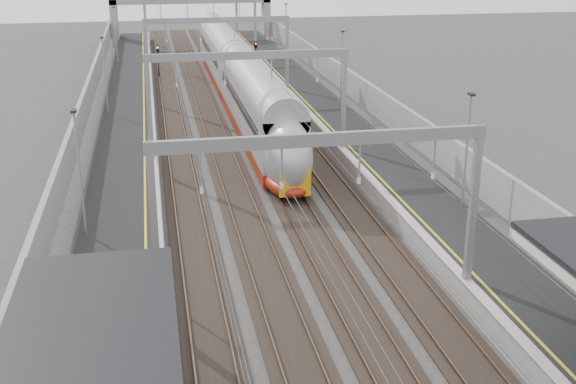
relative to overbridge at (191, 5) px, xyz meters
name	(u,v)px	position (x,y,z in m)	size (l,w,h in m)	color
platform_left	(127,153)	(-8.00, -55.00, -4.81)	(4.00, 120.00, 1.00)	black
platform_right	(354,141)	(8.00, -55.00, -4.81)	(4.00, 120.00, 1.00)	black
tracks	(244,153)	(0.00, -55.00, -5.26)	(11.40, 140.00, 0.20)	black
overhead_line	(231,52)	(0.00, -48.38, 0.83)	(13.00, 140.00, 6.60)	gray
overbridge	(191,5)	(0.00, 0.00, 0.00)	(22.00, 2.20, 6.90)	slate
wall_left	(77,140)	(-11.20, -55.00, -3.71)	(0.30, 120.00, 3.20)	slate
wall_right	(398,124)	(11.20, -55.00, -3.71)	(0.30, 120.00, 3.20)	slate
train	(240,85)	(1.50, -41.49, -3.11)	(2.85, 52.00, 4.51)	maroon
signal_green	(158,55)	(-5.20, -25.22, -2.89)	(0.32, 0.32, 3.48)	black
signal_red_near	(238,55)	(3.20, -26.52, -2.89)	(0.32, 0.32, 3.48)	black
signal_red_far	(256,51)	(5.40, -24.38, -2.89)	(0.32, 0.32, 3.48)	black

